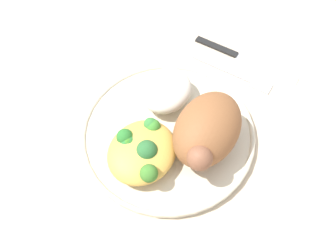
{
  "coord_description": "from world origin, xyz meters",
  "views": [
    {
      "loc": [
        0.21,
        0.12,
        0.42
      ],
      "look_at": [
        0.0,
        0.0,
        0.02
      ],
      "focal_mm": 35.02,
      "sensor_mm": 36.0,
      "label": 1
    }
  ],
  "objects": [
    {
      "name": "roasted_chicken",
      "position": [
        -0.01,
        0.06,
        0.05
      ],
      "size": [
        0.13,
        0.08,
        0.07
      ],
      "color": "brown",
      "rests_on": "plate"
    },
    {
      "name": "rice_pile",
      "position": [
        -0.05,
        -0.03,
        0.03
      ],
      "size": [
        0.08,
        0.07,
        0.04
      ],
      "primitive_type": "ellipsoid",
      "color": "white",
      "rests_on": "plate"
    },
    {
      "name": "plate",
      "position": [
        0.0,
        0.0,
        0.01
      ],
      "size": [
        0.26,
        0.26,
        0.01
      ],
      "color": "beige",
      "rests_on": "ground_plane"
    },
    {
      "name": "fork",
      "position": [
        -0.16,
        0.04,
        0.0
      ],
      "size": [
        0.02,
        0.14,
        0.01
      ],
      "color": "#B2B2B7",
      "rests_on": "ground_plane"
    },
    {
      "name": "knife",
      "position": [
        -0.2,
        0.03,
        0.0
      ],
      "size": [
        0.02,
        0.19,
        0.01
      ],
      "color": "black",
      "rests_on": "ground_plane"
    },
    {
      "name": "mac_cheese_with_broccoli",
      "position": [
        0.05,
        -0.01,
        0.03
      ],
      "size": [
        0.1,
        0.09,
        0.04
      ],
      "color": "gold",
      "rests_on": "plate"
    },
    {
      "name": "ground_plane",
      "position": [
        0.0,
        0.0,
        0.0
      ],
      "size": [
        2.0,
        2.0,
        0.0
      ],
      "primitive_type": "plane",
      "color": "#C8B296"
    }
  ]
}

